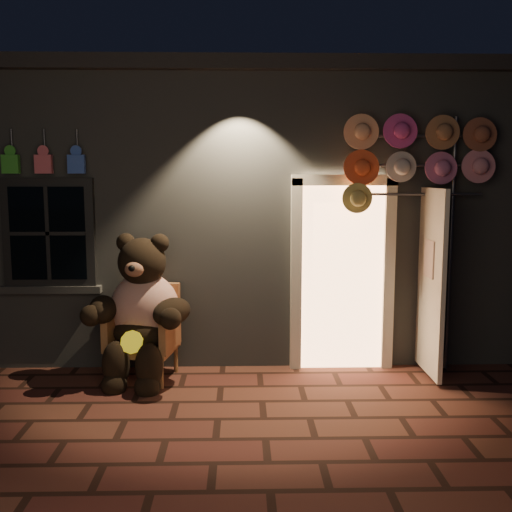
{
  "coord_description": "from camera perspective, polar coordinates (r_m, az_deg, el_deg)",
  "views": [
    {
      "loc": [
        0.22,
        -5.16,
        2.19
      ],
      "look_at": [
        0.37,
        1.0,
        1.35
      ],
      "focal_mm": 42.0,
      "sensor_mm": 36.0,
      "label": 1
    }
  ],
  "objects": [
    {
      "name": "teddy_bear",
      "position": [
        6.47,
        -10.85,
        -5.26
      ],
      "size": [
        1.18,
        1.0,
        1.64
      ],
      "rotation": [
        0.0,
        0.0,
        -0.18
      ],
      "color": "#AE3212",
      "rests_on": "ground"
    },
    {
      "name": "shop_building",
      "position": [
        9.16,
        -2.76,
        4.93
      ],
      "size": [
        7.3,
        5.95,
        3.51
      ],
      "color": "slate",
      "rests_on": "ground"
    },
    {
      "name": "wicker_armchair",
      "position": [
        6.65,
        -10.49,
        -7.07
      ],
      "size": [
        0.79,
        0.73,
        1.01
      ],
      "rotation": [
        0.0,
        0.0,
        -0.18
      ],
      "color": "olive",
      "rests_on": "ground"
    },
    {
      "name": "ground",
      "position": [
        5.61,
        -3.67,
        -15.24
      ],
      "size": [
        60.0,
        60.0,
        0.0
      ],
      "primitive_type": "plane",
      "color": "#542C20",
      "rests_on": "ground"
    },
    {
      "name": "hat_rack",
      "position": [
        6.7,
        14.9,
        9.04
      ],
      "size": [
        1.6,
        0.22,
        2.83
      ],
      "color": "#59595E",
      "rests_on": "ground"
    }
  ]
}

